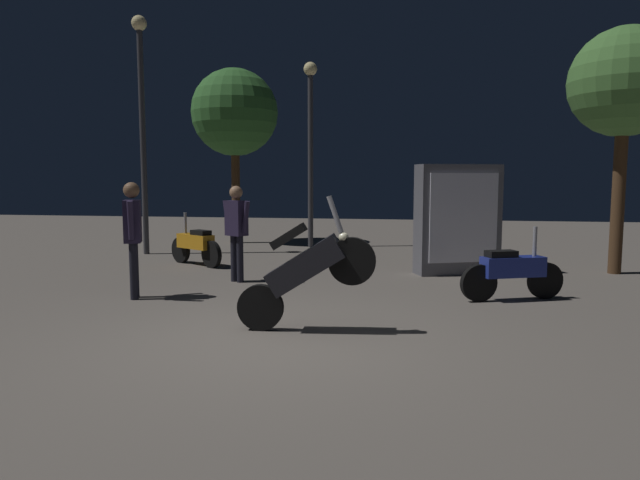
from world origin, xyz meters
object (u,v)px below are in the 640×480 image
Objects in this scene: motorcycle_blue_parked_left at (512,271)px; streetlamp_near at (142,107)px; person_rider_beside at (133,229)px; streetlamp_far at (310,130)px; kiosk_billboard at (458,219)px; motorcycle_orange_parked_right at (196,245)px; motorcycle_black_foreground at (305,270)px; person_bystander_far at (236,225)px.

streetlamp_near reaches higher than motorcycle_blue_parked_left.
streetlamp_far is at bearing 56.32° from person_rider_beside.
kiosk_billboard is (-0.66, 2.34, 0.61)m from motorcycle_blue_parked_left.
kiosk_billboard is (5.01, 3.21, -0.02)m from person_rider_beside.
streetlamp_near is (-1.91, 1.55, 3.10)m from motorcycle_orange_parked_right.
streetlamp_near is at bearing 126.74° from motorcycle_black_foreground.
motorcycle_black_foreground is 3.30m from person_rider_beside.
motorcycle_blue_parked_left is at bearing -27.00° from streetlamp_near.
streetlamp_far is (-1.55, 8.48, 2.37)m from motorcycle_black_foreground.
person_rider_beside reaches higher than motorcycle_black_foreground.
streetlamp_near reaches higher than kiosk_billboard.
person_rider_beside is at bearing -64.96° from streetlamp_near.
kiosk_billboard is (5.40, -0.17, 0.61)m from motorcycle_orange_parked_right.
person_bystander_far is at bearing 162.94° from motorcycle_orange_parked_right.
motorcycle_orange_parked_right is 4.88m from streetlamp_far.
motorcycle_orange_parked_right is at bearing -115.94° from streetlamp_far.
motorcycle_black_foreground is 3.60m from person_bystander_far.
motorcycle_black_foreground reaches higher than motorcycle_orange_parked_right.
motorcycle_orange_parked_right is 0.82× the size of person_rider_beside.
motorcycle_blue_parked_left is 6.56m from motorcycle_orange_parked_right.
motorcycle_blue_parked_left is at bearing -13.80° from person_rider_beside.
motorcycle_blue_parked_left is at bearing -170.11° from motorcycle_orange_parked_right.
person_bystander_far reaches higher than motorcycle_blue_parked_left.
person_bystander_far is at bearing -44.06° from streetlamp_near.
person_bystander_far is 0.30× the size of streetlamp_near.
person_rider_beside is 1.97m from person_bystander_far.
streetlamp_far is (1.79, 3.67, 2.67)m from motorcycle_orange_parked_right.
motorcycle_blue_parked_left is 0.32× the size of streetlamp_far.
kiosk_billboard is at bearing -46.74° from streetlamp_far.
motorcycle_orange_parked_right is 0.30× the size of streetlamp_far.
motorcycle_black_foreground is 8.71m from streetlamp_near.
motorcycle_black_foreground is 5.86m from motorcycle_orange_parked_right.
streetlamp_far is at bearing 29.79° from streetlamp_near.
motorcycle_blue_parked_left is at bearing -69.83° from person_bystander_far.
motorcycle_orange_parked_right is 0.26× the size of streetlamp_near.
person_rider_beside is 0.31× the size of streetlamp_near.
motorcycle_blue_parked_left is 0.75× the size of kiosk_billboard.
streetlamp_far reaches higher than person_rider_beside.
person_rider_beside is (0.39, -3.37, 0.63)m from motorcycle_orange_parked_right.
kiosk_billboard is at bearing 10.17° from person_rider_beside.
motorcycle_orange_parked_right is 5.43m from kiosk_billboard.
streetlamp_near is (-5.25, 6.36, 2.79)m from motorcycle_black_foreground.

